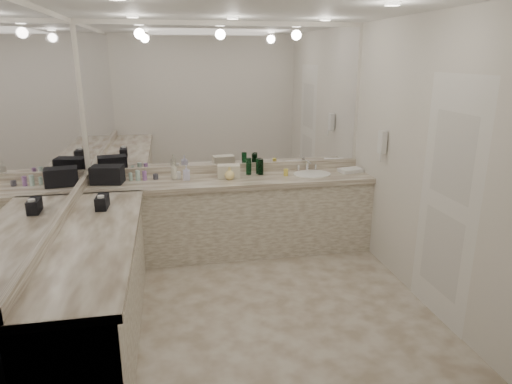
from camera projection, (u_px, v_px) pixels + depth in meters
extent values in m
plane|color=#BFB4A2|center=(251.00, 302.00, 4.30)|extent=(3.20, 3.20, 0.00)
plane|color=white|center=(250.00, 6.00, 3.55)|extent=(3.20, 3.20, 0.00)
cube|color=silver|center=(228.00, 139.00, 5.34)|extent=(3.20, 0.02, 2.60)
cube|color=silver|center=(53.00, 177.00, 3.64)|extent=(0.02, 3.00, 2.60)
cube|color=silver|center=(420.00, 161.00, 4.21)|extent=(0.02, 3.00, 2.60)
cube|color=beige|center=(232.00, 218.00, 5.31)|extent=(3.20, 0.60, 0.84)
cube|color=beige|center=(232.00, 181.00, 5.17)|extent=(3.20, 0.64, 0.06)
cube|color=beige|center=(98.00, 291.00, 3.66)|extent=(0.60, 2.40, 0.84)
cube|color=beige|center=(94.00, 239.00, 3.53)|extent=(0.64, 2.42, 0.06)
cube|color=beige|center=(228.00, 168.00, 5.42)|extent=(3.20, 0.04, 0.10)
cube|color=beige|center=(61.00, 218.00, 3.74)|extent=(0.04, 3.00, 0.10)
cube|color=white|center=(227.00, 98.00, 5.19)|extent=(3.12, 0.01, 1.55)
cube|color=white|center=(47.00, 118.00, 3.50)|extent=(0.01, 2.92, 1.55)
cylinder|color=white|center=(312.00, 175.00, 5.34)|extent=(0.44, 0.44, 0.03)
cube|color=silver|center=(307.00, 164.00, 5.52)|extent=(0.24, 0.16, 0.14)
cube|color=white|center=(382.00, 142.00, 4.85)|extent=(0.06, 0.10, 0.24)
cube|color=white|center=(447.00, 203.00, 3.81)|extent=(0.02, 0.82, 2.10)
cube|color=black|center=(107.00, 175.00, 4.93)|extent=(0.36, 0.26, 0.19)
cube|color=black|center=(102.00, 202.00, 4.13)|extent=(0.11, 0.22, 0.12)
cube|color=beige|center=(229.00, 171.00, 5.18)|extent=(0.27, 0.19, 0.15)
cube|color=white|center=(350.00, 170.00, 5.44)|extent=(0.29, 0.22, 0.04)
cylinder|color=white|center=(101.00, 203.00, 4.07)|extent=(0.06, 0.06, 0.14)
imported|color=beige|center=(174.00, 171.00, 5.11)|extent=(0.09, 0.09, 0.20)
imported|color=silver|center=(186.00, 173.00, 5.07)|extent=(0.08, 0.08, 0.17)
imported|color=#FFE38A|center=(229.00, 173.00, 5.09)|extent=(0.12, 0.12, 0.14)
cylinder|color=#0E441E|center=(261.00, 167.00, 5.31)|extent=(0.06, 0.06, 0.19)
cylinder|color=#0E441E|center=(249.00, 166.00, 5.30)|extent=(0.06, 0.06, 0.20)
cylinder|color=#0E441E|center=(259.00, 166.00, 5.35)|extent=(0.07, 0.07, 0.18)
cylinder|color=#9966B2|center=(145.00, 176.00, 5.07)|extent=(0.05, 0.05, 0.11)
cylinder|color=silver|center=(138.00, 176.00, 5.06)|extent=(0.05, 0.05, 0.11)
cylinder|color=#3F3F4C|center=(156.00, 177.00, 5.12)|extent=(0.06, 0.06, 0.06)
cylinder|color=#F2D84C|center=(286.00, 172.00, 5.27)|extent=(0.05, 0.05, 0.08)
cylinder|color=white|center=(178.00, 175.00, 5.13)|extent=(0.05, 0.05, 0.09)
cylinder|color=silver|center=(131.00, 177.00, 5.07)|extent=(0.04, 0.04, 0.09)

